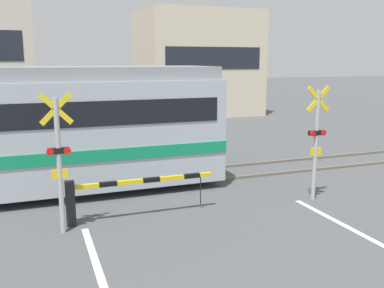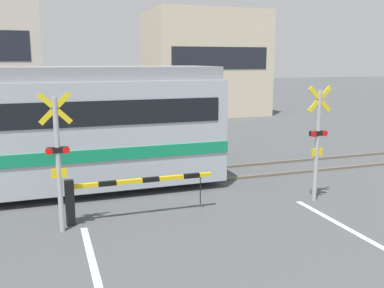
% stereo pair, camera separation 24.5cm
% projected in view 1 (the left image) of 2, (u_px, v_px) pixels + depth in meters
% --- Properties ---
extents(rail_track_near, '(50.00, 0.10, 0.08)m').
position_uv_depth(rail_track_near, '(170.00, 185.00, 12.56)').
color(rail_track_near, '#6B6051').
rests_on(rail_track_near, ground_plane).
extents(rail_track_far, '(50.00, 0.10, 0.08)m').
position_uv_depth(rail_track_far, '(156.00, 173.00, 13.88)').
color(rail_track_far, '#6B6051').
rests_on(rail_track_far, ground_plane).
extents(crossing_barrier_near, '(3.46, 0.20, 1.03)m').
position_uv_depth(crossing_barrier_near, '(110.00, 192.00, 9.70)').
color(crossing_barrier_near, black).
rests_on(crossing_barrier_near, ground_plane).
extents(crossing_barrier_far, '(3.46, 0.20, 1.03)m').
position_uv_depth(crossing_barrier_far, '(196.00, 139.00, 16.21)').
color(crossing_barrier_far, black).
rests_on(crossing_barrier_far, ground_plane).
extents(crossing_signal_left, '(0.68, 0.15, 3.00)m').
position_uv_depth(crossing_signal_left, '(59.00, 157.00, 8.84)').
color(crossing_signal_left, '#B2B2B7').
rests_on(crossing_signal_left, ground_plane).
extents(crossing_signal_right, '(0.68, 0.15, 3.00)m').
position_uv_depth(crossing_signal_right, '(316.00, 138.00, 11.03)').
color(crossing_signal_right, '#B2B2B7').
rests_on(crossing_signal_right, ground_plane).
extents(pedestrian, '(0.38, 0.24, 1.80)m').
position_uv_depth(pedestrian, '(115.00, 125.00, 17.35)').
color(pedestrian, brown).
rests_on(pedestrian, ground_plane).
extents(building_right_of_street, '(7.55, 5.91, 6.85)m').
position_uv_depth(building_right_of_street, '(197.00, 63.00, 29.23)').
color(building_right_of_street, beige).
rests_on(building_right_of_street, ground_plane).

